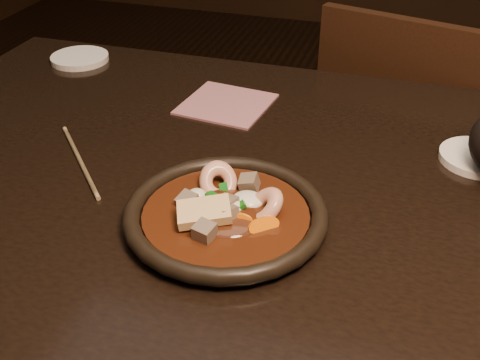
% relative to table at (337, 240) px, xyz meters
% --- Properties ---
extents(table, '(1.60, 0.90, 0.75)m').
position_rel_table_xyz_m(table, '(0.00, 0.00, 0.00)').
color(table, black).
rests_on(table, floor).
extents(chair, '(0.50, 0.50, 0.86)m').
position_rel_table_xyz_m(chair, '(0.08, 0.62, -0.21)').
color(chair, black).
rests_on(chair, floor).
extents(plate, '(0.27, 0.27, 0.03)m').
position_rel_table_xyz_m(plate, '(-0.14, -0.11, 0.09)').
color(plate, black).
rests_on(plate, table).
extents(stirfry, '(0.16, 0.17, 0.06)m').
position_rel_table_xyz_m(stirfry, '(-0.14, -0.10, 0.10)').
color(stirfry, '#361709').
rests_on(stirfry, plate).
extents(soy_dish, '(0.10, 0.10, 0.01)m').
position_rel_table_xyz_m(soy_dish, '(-0.12, -0.09, 0.08)').
color(soy_dish, white).
rests_on(soy_dish, table).
extents(saucer_left, '(0.12, 0.12, 0.01)m').
position_rel_table_xyz_m(saucer_left, '(-0.62, 0.35, 0.08)').
color(saucer_left, white).
rests_on(saucer_left, table).
extents(saucer_right, '(0.12, 0.12, 0.01)m').
position_rel_table_xyz_m(saucer_right, '(0.19, 0.17, 0.08)').
color(saucer_right, white).
rests_on(saucer_right, table).
extents(chopsticks, '(0.16, 0.18, 0.01)m').
position_rel_table_xyz_m(chopsticks, '(-0.41, -0.02, 0.08)').
color(chopsticks, '#A08A5B').
rests_on(chopsticks, table).
extents(napkin, '(0.17, 0.17, 0.00)m').
position_rel_table_xyz_m(napkin, '(-0.25, 0.24, 0.08)').
color(napkin, '#A3646D').
rests_on(napkin, table).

